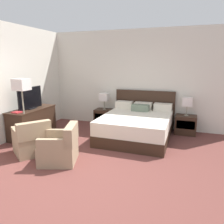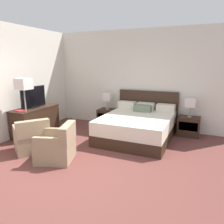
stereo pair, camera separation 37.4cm
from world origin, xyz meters
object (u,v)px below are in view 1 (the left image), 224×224
at_px(nightstand_left, 104,117).
at_px(nightstand_right, 186,125).
at_px(table_lamp_left, 104,97).
at_px(book_red_cover, 17,112).
at_px(dresser, 33,122).
at_px(tv, 30,98).
at_px(armchair_by_window, 32,141).
at_px(table_lamp_right, 187,102).
at_px(armchair_companion, 61,148).
at_px(floor_lamp, 22,90).
at_px(bed, 137,125).

relative_size(nightstand_left, nightstand_right, 1.00).
relative_size(table_lamp_left, book_red_cover, 2.53).
bearing_deg(book_red_cover, dresser, 89.64).
xyz_separation_m(dresser, tv, (0.00, -0.02, 0.64)).
bearing_deg(armchair_by_window, table_lamp_left, 75.01).
distance_m(tv, armchair_by_window, 1.43).
bearing_deg(table_lamp_right, dresser, -157.95).
bearing_deg(armchair_companion, nightstand_right, 49.34).
height_order(table_lamp_right, armchair_companion, table_lamp_right).
distance_m(table_lamp_right, armchair_companion, 3.57).
height_order(tv, floor_lamp, floor_lamp).
height_order(nightstand_left, table_lamp_right, table_lamp_right).
relative_size(nightstand_left, tv, 0.65).
distance_m(bed, nightstand_right, 1.42).
distance_m(dresser, book_red_cover, 0.64).
bearing_deg(table_lamp_left, nightstand_right, -0.03).
bearing_deg(book_red_cover, floor_lamp, -5.54).
distance_m(armchair_by_window, floor_lamp, 1.24).
bearing_deg(bed, table_lamp_right, 31.47).
height_order(armchair_by_window, floor_lamp, floor_lamp).
bearing_deg(nightstand_right, armchair_by_window, -140.73).
relative_size(table_lamp_right, book_red_cover, 2.53).
distance_m(table_lamp_left, dresser, 2.19).
distance_m(nightstand_left, table_lamp_right, 2.50).
bearing_deg(nightstand_right, nightstand_left, 180.00).
distance_m(nightstand_left, tv, 2.27).
bearing_deg(floor_lamp, armchair_by_window, -38.24).
bearing_deg(table_lamp_right, book_red_cover, -151.69).
height_order(book_red_cover, armchair_companion, book_red_cover).
distance_m(nightstand_right, table_lamp_left, 2.50).
bearing_deg(nightstand_right, table_lamp_left, 179.97).
bearing_deg(armchair_companion, nightstand_left, 92.63).
bearing_deg(nightstand_right, book_red_cover, -151.71).
distance_m(nightstand_right, tv, 4.24).
bearing_deg(book_red_cover, nightstand_right, 28.29).
relative_size(dresser, book_red_cover, 6.91).
bearing_deg(nightstand_left, armchair_by_window, -105.00).
height_order(nightstand_right, table_lamp_left, table_lamp_left).
xyz_separation_m(book_red_cover, armchair_by_window, (0.77, -0.45, -0.48)).
relative_size(nightstand_left, armchair_companion, 0.64).
bearing_deg(table_lamp_left, armchair_companion, -87.37).
bearing_deg(dresser, floor_lamp, -66.86).
xyz_separation_m(table_lamp_left, floor_lamp, (-1.21, -2.10, 0.42)).
bearing_deg(nightstand_left, armchair_companion, -87.37).
distance_m(bed, table_lamp_right, 1.52).
relative_size(armchair_by_window, armchair_companion, 1.10).
distance_m(book_red_cover, floor_lamp, 0.60).
bearing_deg(book_red_cover, table_lamp_left, 55.13).
height_order(nightstand_left, floor_lamp, floor_lamp).
bearing_deg(dresser, book_red_cover, -90.36).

